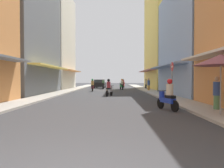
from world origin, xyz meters
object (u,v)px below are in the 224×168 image
motorbike_maroon (93,86)px  pedestrian_far (217,94)px  pedestrian_foreground (146,83)px  street_sign_no_entry (172,77)px  parked_car (100,84)px  motorbike_silver (109,88)px  motorbike_blue (168,96)px  motorbike_green (122,85)px  pedestrian_crossing (149,85)px  motorbike_black (103,85)px  vendor_umbrella (221,60)px  motorbike_red (123,84)px

motorbike_maroon → pedestrian_far: 18.32m
pedestrian_foreground → street_sign_no_entry: size_ratio=0.62×
parked_car → street_sign_no_entry: 24.05m
motorbike_maroon → parked_car: (0.23, 10.01, 0.04)m
pedestrian_foreground → motorbike_silver: bearing=-111.3°
motorbike_blue → street_sign_no_entry: street_sign_no_entry is taller
motorbike_blue → motorbike_green: same height
motorbike_blue → pedestrian_crossing: pedestrian_crossing is taller
motorbike_black → street_sign_no_entry: bearing=-74.2°
parked_car → motorbike_black: bearing=-79.3°
pedestrian_crossing → vendor_umbrella: vendor_umbrella is taller
motorbike_red → vendor_umbrella: bearing=-84.4°
motorbike_green → pedestrian_crossing: size_ratio=1.09×
pedestrian_crossing → pedestrian_foreground: bearing=85.4°
street_sign_no_entry → motorbike_green: bearing=98.6°
motorbike_silver → motorbike_maroon: bearing=106.9°
pedestrian_far → pedestrian_foreground: bearing=90.2°
motorbike_silver → motorbike_red: bearing=83.4°
motorbike_black → pedestrian_far: bearing=-73.5°
vendor_umbrella → motorbike_black: bearing=104.1°
parked_car → vendor_umbrella: size_ratio=1.65×
vendor_umbrella → street_sign_no_entry: size_ratio=0.97×
motorbike_blue → motorbike_silver: 9.28m
motorbike_blue → pedestrian_crossing: (1.71, 16.84, 0.12)m
motorbike_silver → street_sign_no_entry: street_sign_no_entry is taller
motorbike_red → motorbike_green: size_ratio=1.01×
motorbike_maroon → motorbike_green: same height
motorbike_silver → pedestrian_crossing: size_ratio=1.07×
pedestrian_foreground → vendor_umbrella: vendor_umbrella is taller
street_sign_no_entry → pedestrian_crossing: bearing=87.1°
parked_car → pedestrian_foreground: 8.31m
motorbike_black → pedestrian_crossing: (6.08, -5.09, 0.12)m
motorbike_blue → parked_car: 26.73m
motorbike_black → vendor_umbrella: 24.76m
motorbike_red → motorbike_maroon: (-4.27, -9.79, 0.00)m
motorbike_black → pedestrian_foreground: bearing=3.3°
street_sign_no_entry → parked_car: bearing=104.9°
pedestrian_far → pedestrian_foreground: pedestrian_far is taller
motorbike_green → parked_car: bearing=121.6°
motorbike_blue → motorbike_silver: same height
motorbike_silver → pedestrian_far: pedestrian_far is taller
motorbike_silver → pedestrian_crossing: 9.44m
parked_car → pedestrian_crossing: (6.89, -9.38, 0.08)m
motorbike_silver → parked_car: bearing=96.6°
motorbike_red → pedestrian_crossing: pedestrian_crossing is taller
pedestrian_foreground → street_sign_no_entry: 19.35m
motorbike_blue → vendor_umbrella: vendor_umbrella is taller
motorbike_maroon → vendor_umbrella: vendor_umbrella is taller
motorbike_maroon → parked_car: 10.01m
motorbike_silver → pedestrian_foreground: pedestrian_foreground is taller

